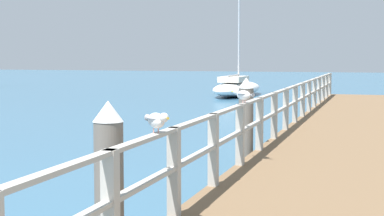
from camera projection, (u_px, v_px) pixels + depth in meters
The scene contains 7 objects.
pier_deck at pixel (343, 143), 13.46m from camera, with size 2.75×26.64×0.50m, color brown.
pier_railing at pixel (286, 104), 13.77m from camera, with size 0.12×25.16×0.95m.
dock_piling_near at pixel (109, 193), 5.71m from camera, with size 0.29×0.29×1.78m.
dock_piling_far at pixel (246, 124), 11.50m from camera, with size 0.29×0.29×1.78m.
seagull_foreground at pixel (157, 120), 5.79m from camera, with size 0.37×0.37×0.21m.
seagull_background at pixel (243, 95), 9.49m from camera, with size 0.43×0.30×0.21m.
boat_1 at pixel (237, 88), 32.74m from camera, with size 2.24×6.28×6.61m.
Camera 1 is at (0.76, -0.42, 2.21)m, focal length 56.32 mm.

